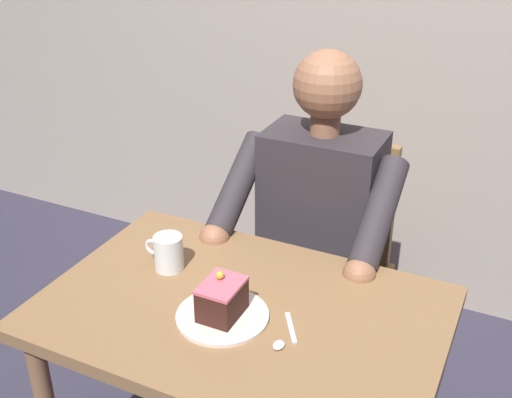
# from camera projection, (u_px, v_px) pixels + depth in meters

# --- Properties ---
(dining_table) EXTENTS (0.98, 0.65, 0.71)m
(dining_table) POSITION_uv_depth(u_px,v_px,m) (241.00, 338.00, 1.58)
(dining_table) COLOR brown
(dining_table) RESTS_ON ground
(chair) EXTENTS (0.42, 0.42, 0.88)m
(chair) POSITION_uv_depth(u_px,v_px,m) (327.00, 257.00, 2.17)
(chair) COLOR olive
(chair) RESTS_ON ground
(seated_person) EXTENTS (0.53, 0.58, 1.22)m
(seated_person) POSITION_uv_depth(u_px,v_px,m) (311.00, 242.00, 1.96)
(seated_person) COLOR #312B2F
(seated_person) RESTS_ON ground
(dessert_plate) EXTENTS (0.22, 0.22, 0.01)m
(dessert_plate) POSITION_uv_depth(u_px,v_px,m) (222.00, 316.00, 1.49)
(dessert_plate) COLOR silver
(dessert_plate) RESTS_ON dining_table
(cake_slice) EXTENTS (0.09, 0.11, 0.11)m
(cake_slice) POSITION_uv_depth(u_px,v_px,m) (222.00, 299.00, 1.47)
(cake_slice) COLOR #371913
(cake_slice) RESTS_ON dessert_plate
(coffee_cup) EXTENTS (0.11, 0.08, 0.10)m
(coffee_cup) POSITION_uv_depth(u_px,v_px,m) (168.00, 252.00, 1.66)
(coffee_cup) COLOR white
(coffee_cup) RESTS_ON dining_table
(dessert_spoon) EXTENTS (0.07, 0.14, 0.01)m
(dessert_spoon) POSITION_uv_depth(u_px,v_px,m) (284.00, 337.00, 1.42)
(dessert_spoon) COLOR silver
(dessert_spoon) RESTS_ON dining_table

